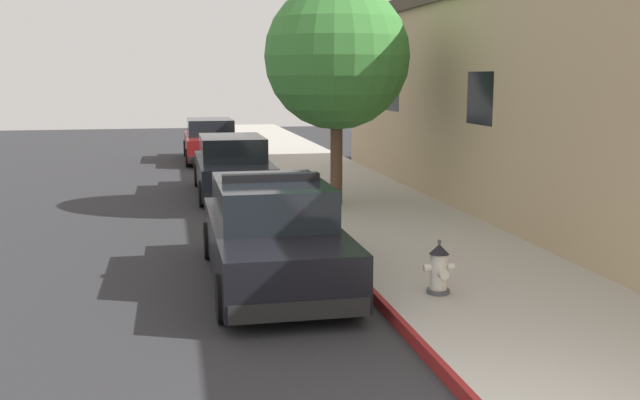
{
  "coord_description": "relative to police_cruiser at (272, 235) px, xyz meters",
  "views": [
    {
      "loc": [
        -2.76,
        -5.0,
        3.15
      ],
      "look_at": [
        -0.25,
        7.21,
        1.0
      ],
      "focal_mm": 40.56,
      "sensor_mm": 36.0,
      "label": 1
    }
  ],
  "objects": [
    {
      "name": "fire_hydrant",
      "position": [
        2.1,
        -1.6,
        -0.23
      ],
      "size": [
        0.44,
        0.4,
        0.76
      ],
      "color": "#4C4C51",
      "rests_on": "sidewalk_pavement"
    },
    {
      "name": "storefront_building",
      "position": [
        8.08,
        3.41,
        1.89
      ],
      "size": [
        6.72,
        22.01,
        5.25
      ],
      "color": "tan",
      "rests_on": "ground"
    },
    {
      "name": "ground_plane",
      "position": [
        -2.93,
        4.25,
        -0.84
      ],
      "size": [
        32.05,
        60.0,
        0.2
      ],
      "primitive_type": "cube",
      "color": "#2B2B2D"
    },
    {
      "name": "sidewalk_pavement",
      "position": [
        3.07,
        4.25,
        -0.66
      ],
      "size": [
        3.55,
        60.0,
        0.16
      ],
      "primitive_type": "cube",
      "color": "#ADA89E",
      "rests_on": "ground"
    },
    {
      "name": "parked_car_silver_ahead",
      "position": [
        0.11,
        8.5,
        -0.0
      ],
      "size": [
        1.94,
        4.84,
        1.56
      ],
      "color": "black",
      "rests_on": "ground"
    },
    {
      "name": "street_tree",
      "position": [
        2.27,
        5.51,
        2.83
      ],
      "size": [
        3.32,
        3.32,
        5.08
      ],
      "color": "brown",
      "rests_on": "sidewalk_pavement"
    },
    {
      "name": "police_cruiser",
      "position": [
        0.0,
        0.0,
        0.0
      ],
      "size": [
        1.94,
        4.84,
        1.68
      ],
      "color": "black",
      "rests_on": "ground"
    },
    {
      "name": "parked_car_dark_far",
      "position": [
        -0.04,
        16.51,
        -0.0
      ],
      "size": [
        1.94,
        4.84,
        1.56
      ],
      "color": "maroon",
      "rests_on": "ground"
    },
    {
      "name": "curb_painted_edge",
      "position": [
        1.26,
        4.25,
        -0.66
      ],
      "size": [
        0.08,
        60.0,
        0.16
      ],
      "primitive_type": "cube",
      "color": "maroon",
      "rests_on": "ground"
    }
  ]
}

